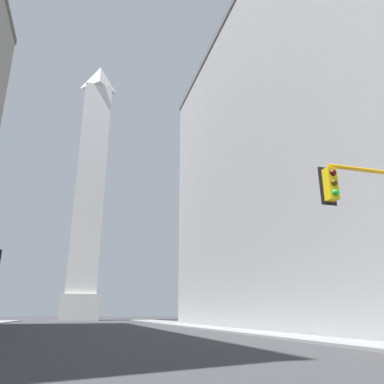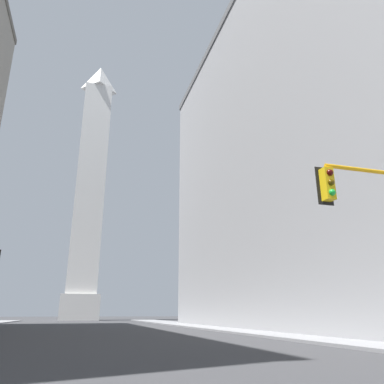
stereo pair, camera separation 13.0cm
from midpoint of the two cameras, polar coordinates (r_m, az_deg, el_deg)
sidewalk_right at (r=35.05m, az=6.87°, el=-20.09°), size 5.00×104.86×0.15m
building_right at (r=43.61m, az=25.08°, el=5.85°), size 28.00×51.43×35.58m
obelisk at (r=92.96m, az=-15.28°, el=1.00°), size 8.19×8.19×64.03m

